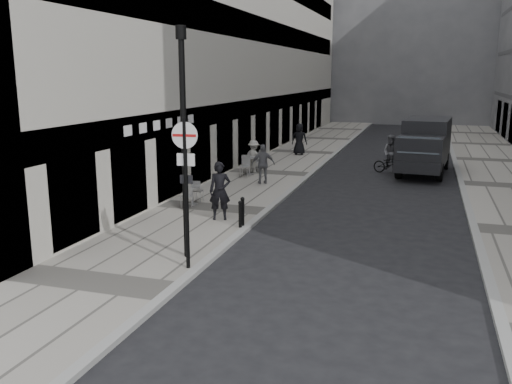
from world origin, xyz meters
TOP-DOWN VIEW (x-y plane):
  - ground at (0.00, 0.00)m, footprint 120.00×120.00m
  - sidewalk at (-2.00, 18.00)m, footprint 4.00×60.00m
  - far_sidewalk at (9.00, 18.00)m, footprint 4.00×60.00m
  - building_left at (-6.00, 24.50)m, footprint 4.00×45.00m
  - building_far at (1.50, 56.00)m, footprint 24.00×16.00m
  - walking_man at (-1.12, 8.83)m, footprint 0.83×0.69m
  - sign_post at (-0.20, 4.22)m, footprint 0.65×0.11m
  - lamppost at (-0.60, 5.02)m, footprint 0.27×0.27m
  - bollard_near at (-0.15, 8.10)m, footprint 0.11×0.11m
  - bollard_far at (-0.15, 8.33)m, footprint 0.12×0.12m
  - panel_van at (5.32, 20.73)m, footprint 2.65×5.90m
  - cyclist at (3.73, 20.01)m, footprint 1.93×1.21m
  - pedestrian_a at (-1.49, 15.09)m, footprint 1.12×0.82m
  - pedestrian_b at (-2.75, 17.65)m, footprint 1.17×0.88m
  - pedestrian_c at (-1.97, 24.34)m, footprint 0.99×0.71m
  - cafe_table_near at (-2.89, 10.51)m, footprint 0.63×1.43m
  - cafe_table_mid at (-2.80, 17.10)m, footprint 0.78×1.77m
  - cafe_table_far at (-2.80, 18.94)m, footprint 0.70×1.57m

SIDE VIEW (x-z plane):
  - ground at x=0.00m, z-range 0.00..0.00m
  - sidewalk at x=-2.00m, z-range 0.00..0.12m
  - far_sidewalk at x=9.00m, z-range 0.00..0.12m
  - bollard_near at x=-0.15m, z-range 0.12..0.93m
  - cafe_table_near at x=-2.89m, z-range 0.13..0.94m
  - bollard_far at x=-0.15m, z-range 0.12..1.00m
  - cafe_table_far at x=-2.80m, z-range 0.13..1.02m
  - cafe_table_mid at x=-2.80m, z-range 0.13..1.13m
  - cyclist at x=3.73m, z-range -0.21..1.75m
  - pedestrian_b at x=-2.75m, z-range 0.12..1.73m
  - pedestrian_a at x=-1.49m, z-range 0.12..1.89m
  - pedestrian_c at x=-1.97m, z-range 0.12..2.01m
  - walking_man at x=-1.12m, z-range 0.12..2.08m
  - panel_van at x=5.32m, z-range 0.17..2.86m
  - sign_post at x=-0.20m, z-range 0.65..4.44m
  - lamppost at x=-0.60m, z-range 0.46..6.42m
  - building_left at x=-6.00m, z-range 0.00..18.00m
  - building_far at x=1.50m, z-range 0.00..22.00m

